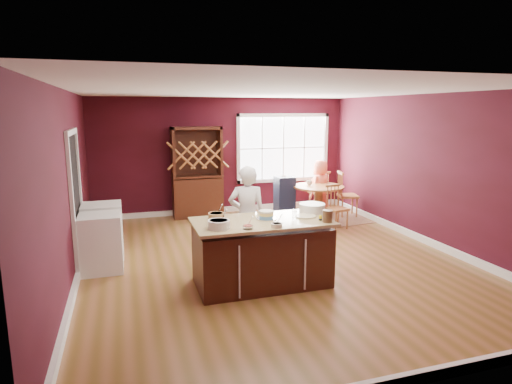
# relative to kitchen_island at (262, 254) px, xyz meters

# --- Properties ---
(room_shell) EXTENTS (7.00, 7.00, 7.00)m
(room_shell) POSITION_rel_kitchen_island_xyz_m (0.48, 0.92, 0.91)
(room_shell) COLOR brown
(room_shell) RESTS_ON ground
(window) EXTENTS (2.36, 0.10, 1.66)m
(window) POSITION_rel_kitchen_island_xyz_m (1.98, 4.39, 1.06)
(window) COLOR white
(window) RESTS_ON room_shell
(doorway) EXTENTS (0.08, 1.26, 2.13)m
(doorway) POSITION_rel_kitchen_island_xyz_m (-2.49, 1.52, 0.59)
(doorway) COLOR white
(doorway) RESTS_ON room_shell
(kitchen_island) EXTENTS (1.89, 0.99, 0.92)m
(kitchen_island) POSITION_rel_kitchen_island_xyz_m (0.00, 0.00, 0.00)
(kitchen_island) COLOR #3B160C
(kitchen_island) RESTS_ON ground
(dining_table) EXTENTS (1.13, 1.13, 0.75)m
(dining_table) POSITION_rel_kitchen_island_xyz_m (2.36, 3.13, 0.10)
(dining_table) COLOR olive
(dining_table) RESTS_ON ground
(baker) EXTENTS (0.65, 0.51, 1.58)m
(baker) POSITION_rel_kitchen_island_xyz_m (0.02, 0.78, 0.35)
(baker) COLOR silver
(baker) RESTS_ON ground
(layer_cake) EXTENTS (0.29, 0.29, 0.12)m
(layer_cake) POSITION_rel_kitchen_island_xyz_m (0.09, 0.06, 0.54)
(layer_cake) COLOR white
(layer_cake) RESTS_ON kitchen_island
(bowl_blue) EXTENTS (0.29, 0.29, 0.11)m
(bowl_blue) POSITION_rel_kitchen_island_xyz_m (-0.65, -0.22, 0.54)
(bowl_blue) COLOR white
(bowl_blue) RESTS_ON kitchen_island
(bowl_yellow) EXTENTS (0.23, 0.23, 0.09)m
(bowl_yellow) POSITION_rel_kitchen_island_xyz_m (-0.58, 0.26, 0.52)
(bowl_yellow) COLOR #A87D3C
(bowl_yellow) RESTS_ON kitchen_island
(bowl_pink) EXTENTS (0.13, 0.13, 0.05)m
(bowl_pink) POSITION_rel_kitchen_island_xyz_m (-0.30, -0.36, 0.51)
(bowl_pink) COLOR silver
(bowl_pink) RESTS_ON kitchen_island
(bowl_olive) EXTENTS (0.15, 0.15, 0.06)m
(bowl_olive) POSITION_rel_kitchen_island_xyz_m (0.07, -0.40, 0.51)
(bowl_olive) COLOR beige
(bowl_olive) RESTS_ON kitchen_island
(drinking_glass) EXTENTS (0.07, 0.07, 0.14)m
(drinking_glass) POSITION_rel_kitchen_island_xyz_m (0.46, -0.06, 0.55)
(drinking_glass) COLOR silver
(drinking_glass) RESTS_ON kitchen_island
(dinner_plate) EXTENTS (0.30, 0.30, 0.02)m
(dinner_plate) POSITION_rel_kitchen_island_xyz_m (0.66, 0.01, 0.49)
(dinner_plate) COLOR beige
(dinner_plate) RESTS_ON kitchen_island
(white_tub) EXTENTS (0.38, 0.38, 0.13)m
(white_tub) POSITION_rel_kitchen_island_xyz_m (0.86, 0.24, 0.55)
(white_tub) COLOR white
(white_tub) RESTS_ON kitchen_island
(stoneware_crock) EXTENTS (0.14, 0.14, 0.17)m
(stoneware_crock) POSITION_rel_kitchen_island_xyz_m (0.82, -0.35, 0.56)
(stoneware_crock) COLOR brown
(stoneware_crock) RESTS_ON kitchen_island
(toy_figurine) EXTENTS (0.05, 0.05, 0.08)m
(toy_figurine) POSITION_rel_kitchen_island_xyz_m (0.77, -0.24, 0.52)
(toy_figurine) COLOR #FFE90E
(toy_figurine) RESTS_ON kitchen_island
(rug) EXTENTS (2.36, 1.92, 0.01)m
(rug) POSITION_rel_kitchen_island_xyz_m (2.36, 3.13, -0.43)
(rug) COLOR brown
(rug) RESTS_ON ground
(chair_east) EXTENTS (0.51, 0.52, 1.05)m
(chair_east) POSITION_rel_kitchen_island_xyz_m (3.11, 3.15, 0.09)
(chair_east) COLOR brown
(chair_east) RESTS_ON ground
(chair_south) EXTENTS (0.45, 0.43, 0.91)m
(chair_south) POSITION_rel_kitchen_island_xyz_m (2.37, 2.26, 0.02)
(chair_south) COLOR brown
(chair_south) RESTS_ON ground
(chair_north) EXTENTS (0.46, 0.44, 0.98)m
(chair_north) POSITION_rel_kitchen_island_xyz_m (2.74, 3.91, 0.05)
(chair_north) COLOR brown
(chair_north) RESTS_ON ground
(seated_woman) EXTENTS (0.74, 0.68, 1.27)m
(seated_woman) POSITION_rel_kitchen_island_xyz_m (2.61, 3.56, 0.20)
(seated_woman) COLOR #F2694D
(seated_woman) RESTS_ON ground
(high_chair) EXTENTS (0.40, 0.40, 0.98)m
(high_chair) POSITION_rel_kitchen_island_xyz_m (1.67, 3.46, 0.05)
(high_chair) COLOR black
(high_chair) RESTS_ON ground
(toddler) EXTENTS (0.18, 0.14, 0.26)m
(toddler) POSITION_rel_kitchen_island_xyz_m (1.61, 3.48, 0.37)
(toddler) COLOR #8CA5BF
(toddler) RESTS_ON high_chair
(table_plate) EXTENTS (0.20, 0.20, 0.01)m
(table_plate) POSITION_rel_kitchen_island_xyz_m (2.65, 3.07, 0.32)
(table_plate) COLOR beige
(table_plate) RESTS_ON dining_table
(table_cup) EXTENTS (0.14, 0.14, 0.10)m
(table_cup) POSITION_rel_kitchen_island_xyz_m (2.19, 3.28, 0.36)
(table_cup) COLOR silver
(table_cup) RESTS_ON dining_table
(hutch) EXTENTS (1.12, 0.47, 2.05)m
(hutch) POSITION_rel_kitchen_island_xyz_m (-0.19, 4.14, 0.58)
(hutch) COLOR black
(hutch) RESTS_ON ground
(washer) EXTENTS (0.61, 0.59, 0.88)m
(washer) POSITION_rel_kitchen_island_xyz_m (-2.16, 1.20, -0.00)
(washer) COLOR white
(washer) RESTS_ON ground
(dryer) EXTENTS (0.62, 0.60, 0.90)m
(dryer) POSITION_rel_kitchen_island_xyz_m (-2.16, 1.84, 0.01)
(dryer) COLOR silver
(dryer) RESTS_ON ground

